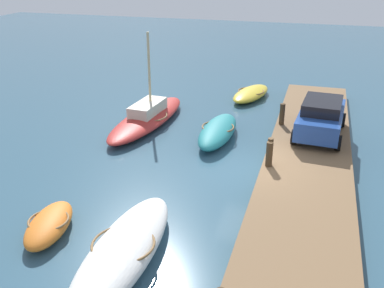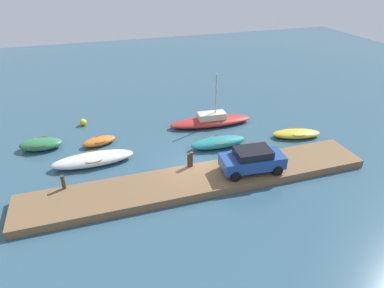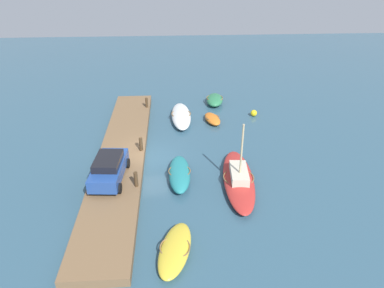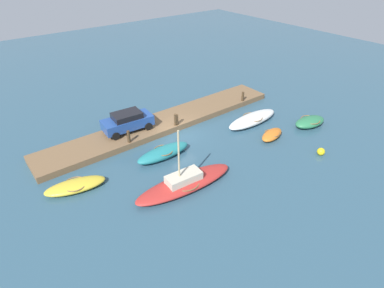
# 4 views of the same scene
# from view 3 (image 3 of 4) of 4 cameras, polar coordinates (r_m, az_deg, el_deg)

# --- Properties ---
(ground_plane) EXTENTS (84.00, 84.00, 0.00)m
(ground_plane) POSITION_cam_3_polar(r_m,az_deg,el_deg) (25.90, -6.87, -2.22)
(ground_plane) COLOR #33566B
(dock_platform) EXTENTS (22.54, 3.29, 0.52)m
(dock_platform) POSITION_cam_3_polar(r_m,az_deg,el_deg) (25.98, -11.31, -1.85)
(dock_platform) COLOR brown
(dock_platform) RESTS_ON ground_plane
(sailboat_red) EXTENTS (7.25, 2.43, 4.49)m
(sailboat_red) POSITION_cam_3_polar(r_m,az_deg,el_deg) (22.93, 7.57, -5.58)
(sailboat_red) COLOR #B72D28
(sailboat_red) RESTS_ON ground_plane
(rowboat_teal) EXTENTS (4.38, 1.50, 0.78)m
(rowboat_teal) POSITION_cam_3_polar(r_m,az_deg,el_deg) (23.25, -2.05, -4.82)
(rowboat_teal) COLOR teal
(rowboat_teal) RESTS_ON ground_plane
(dinghy_orange) EXTENTS (2.75, 1.68, 0.60)m
(dinghy_orange) POSITION_cam_3_polar(r_m,az_deg,el_deg) (31.03, 3.34, 4.11)
(dinghy_orange) COLOR orange
(dinghy_orange) RESTS_ON ground_plane
(motorboat_white) EXTENTS (5.63, 1.78, 0.78)m
(motorboat_white) POSITION_cam_3_polar(r_m,az_deg,el_deg) (31.34, -1.78, 4.60)
(motorboat_white) COLOR white
(motorboat_white) RESTS_ON ground_plane
(rowboat_green) EXTENTS (3.27, 1.97, 0.79)m
(rowboat_green) POSITION_cam_3_polar(r_m,az_deg,el_deg) (34.91, 3.71, 7.19)
(rowboat_green) COLOR #2D7A4C
(rowboat_green) RESTS_ON ground_plane
(rowboat_yellow) EXTENTS (4.11, 2.32, 0.58)m
(rowboat_yellow) POSITION_cam_3_polar(r_m,az_deg,el_deg) (18.21, -2.78, -16.74)
(rowboat_yellow) COLOR gold
(rowboat_yellow) RESTS_ON ground_plane
(mooring_post_west) EXTENTS (0.23, 0.23, 0.92)m
(mooring_post_west) POSITION_cam_3_polar(r_m,az_deg,el_deg) (32.91, -7.38, 6.69)
(mooring_post_west) COLOR #47331E
(mooring_post_west) RESTS_ON dock_platform
(mooring_post_mid_west) EXTENTS (0.25, 0.25, 0.97)m
(mooring_post_mid_west) POSITION_cam_3_polar(r_m,az_deg,el_deg) (25.76, -8.30, 0.06)
(mooring_post_mid_west) COLOR #47331E
(mooring_post_mid_west) RESTS_ON dock_platform
(mooring_post_mid_east) EXTENTS (0.21, 0.21, 1.06)m
(mooring_post_mid_east) POSITION_cam_3_polar(r_m,az_deg,el_deg) (25.60, -8.33, -0.02)
(mooring_post_mid_east) COLOR #47331E
(mooring_post_mid_east) RESTS_ON dock_platform
(mooring_post_east) EXTENTS (0.24, 0.24, 1.00)m
(mooring_post_east) POSITION_cam_3_polar(r_m,az_deg,el_deg) (21.87, -9.11, -5.69)
(mooring_post_east) COLOR #47331E
(mooring_post_east) RESTS_ON dock_platform
(parked_car) EXTENTS (4.19, 2.24, 1.60)m
(parked_car) POSITION_cam_3_polar(r_m,az_deg,el_deg) (22.63, -13.35, -3.83)
(parked_car) COLOR #234793
(parked_car) RESTS_ON dock_platform
(marker_buoy) EXTENTS (0.59, 0.59, 0.59)m
(marker_buoy) POSITION_cam_3_polar(r_m,az_deg,el_deg) (32.62, 10.01, 4.97)
(marker_buoy) COLOR yellow
(marker_buoy) RESTS_ON ground_plane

